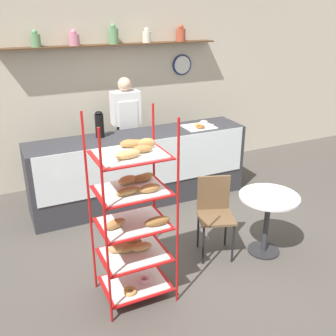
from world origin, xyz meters
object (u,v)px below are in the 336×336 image
Objects in this scene: cafe_table at (268,210)px; donut_tray_counter at (201,126)px; pastry_rack at (134,215)px; coffee_carafe at (99,125)px; cafe_chair at (215,208)px; person_worker at (126,129)px.

donut_tray_counter is at bearing 86.21° from cafe_table.
pastry_rack reaches higher than coffee_carafe.
cafe_chair reaches higher than cafe_table.
cafe_table is at bearing 1.61° from pastry_rack.
donut_tray_counter is (0.11, 1.72, 0.49)m from cafe_table.
cafe_table is 2.03× the size of coffee_carafe.
cafe_chair is 1.65m from donut_tray_counter.
coffee_carafe is at bearing 135.89° from cafe_chair.
donut_tray_counter is (0.63, 1.45, 0.47)m from cafe_chair.
cafe_table is (0.79, -2.34, -0.38)m from person_worker.
cafe_table is 0.80× the size of cafe_chair.
coffee_carafe is at bearing 174.09° from donut_tray_counter.
pastry_rack is 1.95m from coffee_carafe.
donut_tray_counter is at bearing 85.72° from cafe_chair.
pastry_rack is 4.22× the size of donut_tray_counter.
coffee_carafe is 0.82× the size of donut_tray_counter.
pastry_rack is 2.51m from person_worker.
coffee_carafe is (0.25, 1.91, 0.30)m from pastry_rack.
person_worker is 1.11m from donut_tray_counter.
cafe_chair is (0.28, -2.08, -0.36)m from person_worker.
person_worker is 0.76m from coffee_carafe.
pastry_rack is 2.03× the size of cafe_chair.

